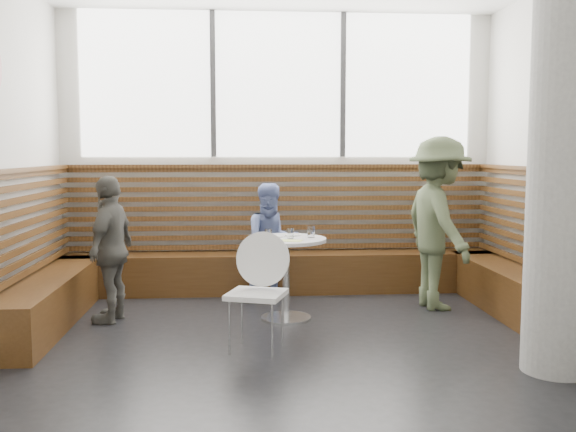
{
  "coord_description": "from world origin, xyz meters",
  "views": [
    {
      "loc": [
        -0.45,
        -5.01,
        1.6
      ],
      "look_at": [
        0.0,
        1.0,
        1.0
      ],
      "focal_mm": 40.0,
      "sensor_mm": 36.0,
      "label": 1
    }
  ],
  "objects": [
    {
      "name": "room",
      "position": [
        0.0,
        0.0,
        1.6
      ],
      "size": [
        5.0,
        5.0,
        3.2
      ],
      "color": "silver",
      "rests_on": "ground"
    },
    {
      "name": "booth",
      "position": [
        0.0,
        1.77,
        0.41
      ],
      "size": [
        5.0,
        2.5,
        1.44
      ],
      "color": "#3C240F",
      "rests_on": "ground"
    },
    {
      "name": "concrete_column",
      "position": [
        1.85,
        -0.6,
        1.6
      ],
      "size": [
        0.5,
        0.5,
        3.2
      ],
      "primitive_type": "cylinder",
      "color": "gray",
      "rests_on": "ground"
    },
    {
      "name": "cafe_table",
      "position": [
        -0.02,
        1.01,
        0.56
      ],
      "size": [
        0.77,
        0.77,
        0.79
      ],
      "color": "silver",
      "rests_on": "ground"
    },
    {
      "name": "cafe_chair",
      "position": [
        -0.33,
        0.12,
        0.56
      ],
      "size": [
        0.45,
        0.44,
        0.95
      ],
      "rotation": [
        0.0,
        0.0,
        -0.32
      ],
      "color": "white",
      "rests_on": "ground"
    },
    {
      "name": "adult_man",
      "position": [
        1.57,
        1.36,
        0.88
      ],
      "size": [
        0.79,
        1.21,
        1.76
      ],
      "primitive_type": "imported",
      "rotation": [
        0.0,
        0.0,
        1.7
      ],
      "color": "#4A5639",
      "rests_on": "ground"
    },
    {
      "name": "child_back",
      "position": [
        -0.11,
        1.76,
        0.64
      ],
      "size": [
        0.71,
        0.6,
        1.27
      ],
      "primitive_type": "imported",
      "rotation": [
        0.0,
        0.0,
        0.22
      ],
      "color": "#6372AC",
      "rests_on": "ground"
    },
    {
      "name": "child_left",
      "position": [
        -1.67,
        1.08,
        0.69
      ],
      "size": [
        0.51,
        0.87,
        1.38
      ],
      "primitive_type": "imported",
      "rotation": [
        0.0,
        0.0,
        -1.8
      ],
      "color": "#52514B",
      "rests_on": "ground"
    },
    {
      "name": "plate_near",
      "position": [
        -0.12,
        1.11,
        0.8
      ],
      "size": [
        0.2,
        0.2,
        0.01
      ],
      "primitive_type": "cylinder",
      "color": "white",
      "rests_on": "cafe_table"
    },
    {
      "name": "plate_far",
      "position": [
        0.05,
        1.19,
        0.8
      ],
      "size": [
        0.19,
        0.19,
        0.01
      ],
      "primitive_type": "cylinder",
      "color": "white",
      "rests_on": "cafe_table"
    },
    {
      "name": "glass_left",
      "position": [
        -0.19,
        0.91,
        0.84
      ],
      "size": [
        0.06,
        0.06,
        0.1
      ],
      "primitive_type": "cylinder",
      "color": "white",
      "rests_on": "cafe_table"
    },
    {
      "name": "glass_mid",
      "position": [
        0.02,
        0.97,
        0.84
      ],
      "size": [
        0.06,
        0.06,
        0.1
      ],
      "primitive_type": "cylinder",
      "color": "white",
      "rests_on": "cafe_table"
    },
    {
      "name": "glass_right",
      "position": [
        0.22,
        1.04,
        0.84
      ],
      "size": [
        0.07,
        0.07,
        0.11
      ],
      "primitive_type": "cylinder",
      "color": "white",
      "rests_on": "cafe_table"
    },
    {
      "name": "menu_card",
      "position": [
        0.01,
        0.82,
        0.79
      ],
      "size": [
        0.23,
        0.19,
        0.0
      ],
      "primitive_type": "cube",
      "rotation": [
        0.0,
        0.0,
        -0.3
      ],
      "color": "#A5C64C",
      "rests_on": "cafe_table"
    }
  ]
}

